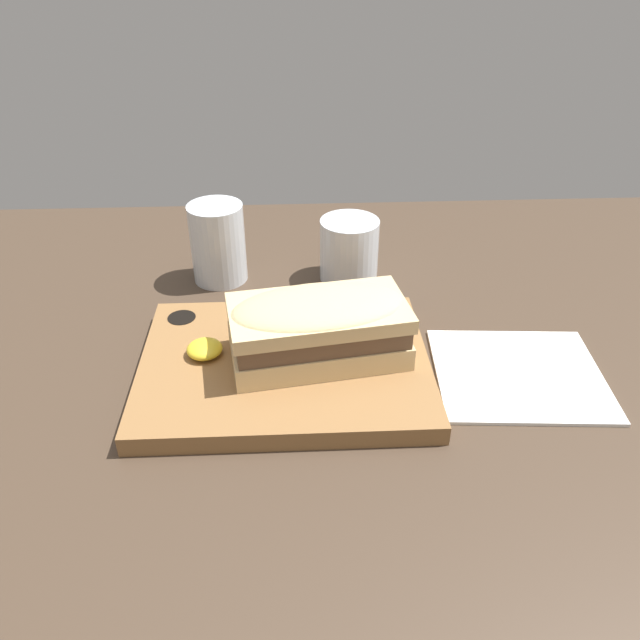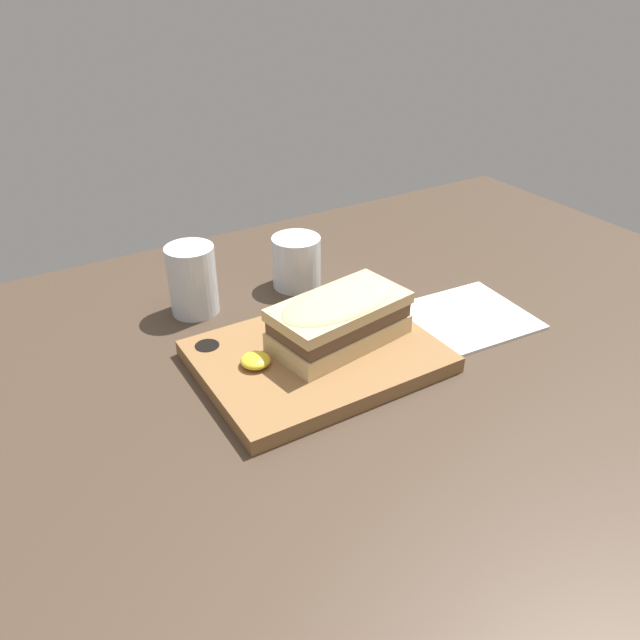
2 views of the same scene
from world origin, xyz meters
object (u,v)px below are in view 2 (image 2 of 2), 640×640
object	(u,v)px
wine_glass	(297,263)
serving_board	(316,356)
sandwich	(340,316)
water_glass	(193,284)
napkin	(467,317)

from	to	relation	value
wine_glass	serving_board	bearing A→B (deg)	-112.83
sandwich	water_glass	size ratio (longest dim) A/B	1.85
serving_board	sandwich	distance (cm)	6.20
serving_board	sandwich	bearing A→B (deg)	3.40
serving_board	water_glass	xyz separation A→B (cm)	(-8.61, 21.47, 3.53)
wine_glass	napkin	world-z (taller)	wine_glass
serving_board	water_glass	size ratio (longest dim) A/B	2.89
water_glass	napkin	distance (cm)	41.27
serving_board	water_glass	distance (cm)	23.40
serving_board	water_glass	bearing A→B (deg)	111.85
sandwich	napkin	world-z (taller)	sandwich
serving_board	wine_glass	size ratio (longest dim) A/B	3.67
sandwich	napkin	xyz separation A→B (cm)	(21.56, -1.89, -5.83)
sandwich	water_glass	distance (cm)	24.61
sandwich	serving_board	bearing A→B (deg)	-176.60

